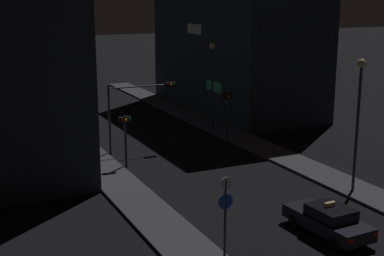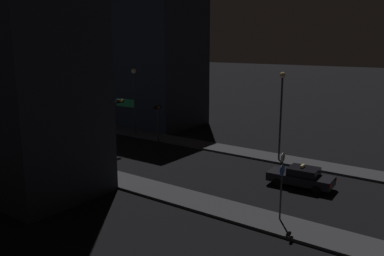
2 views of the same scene
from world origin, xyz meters
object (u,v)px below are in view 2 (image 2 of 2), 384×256
Objects in this scene: taxi at (301,177)px; traffic_light_left_kerb at (109,139)px; traffic_light_overhead at (99,116)px; sign_pole_left at (282,180)px; traffic_light_right_kerb at (158,116)px; street_lamp_near_block at (281,103)px; street_lamp_far_block at (134,89)px.

traffic_light_left_kerb is at bearing 110.25° from taxi.
traffic_light_overhead is 18.50m from sign_pole_left.
traffic_light_right_kerb is (3.81, 16.33, 2.02)m from taxi.
traffic_light_overhead reaches higher than taxi.
taxi is at bearing -103.12° from traffic_light_right_kerb.
taxi is 6.38m from sign_pole_left.
traffic_light_overhead is at bearing 80.62° from sign_pole_left.
traffic_light_left_kerb is 0.89× the size of sign_pole_left.
street_lamp_near_block is (10.93, 4.92, 2.46)m from sign_pole_left.
street_lamp_near_block is 1.04× the size of street_lamp_far_block.
traffic_light_overhead is at bearing -158.27° from street_lamp_far_block.
traffic_light_left_kerb is 14.26m from street_lamp_near_block.
traffic_light_right_kerb is (8.87, 2.61, 0.26)m from traffic_light_left_kerb.
traffic_light_right_kerb is (6.83, -0.78, -0.87)m from traffic_light_overhead.
street_lamp_near_block reaches higher than traffic_light_overhead.
traffic_light_left_kerb is 0.89× the size of traffic_light_right_kerb.
sign_pole_left is 23.81m from street_lamp_far_block.
traffic_light_right_kerb is at bearing -6.50° from traffic_light_overhead.
sign_pole_left is at bearing -99.38° from traffic_light_overhead.
street_lamp_near_block is 16.30m from street_lamp_far_block.
street_lamp_far_block is at bearing 21.73° from traffic_light_overhead.
traffic_light_left_kerb is at bearing -146.23° from street_lamp_far_block.
traffic_light_overhead is 1.31× the size of traffic_light_right_kerb.
street_lamp_far_block is (10.52, 21.21, 2.58)m from sign_pole_left.
street_lamp_far_block is (7.51, 2.99, 1.45)m from traffic_light_overhead.
taxi is 0.89× the size of traffic_light_overhead.
sign_pole_left reaches higher than taxi.
sign_pole_left is (-6.04, -1.10, 1.75)m from taxi.
traffic_light_right_kerb is at bearing -100.15° from street_lamp_far_block.
street_lamp_far_block is at bearing 79.85° from traffic_light_right_kerb.
sign_pole_left reaches higher than traffic_light_left_kerb.
traffic_light_overhead is 6.93m from traffic_light_right_kerb.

